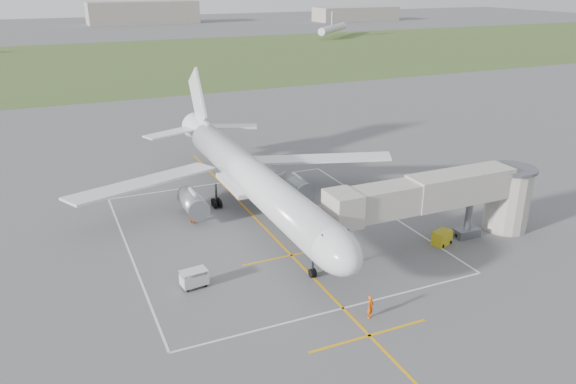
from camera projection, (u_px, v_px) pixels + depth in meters
name	position (u px, v px, depth m)	size (l,w,h in m)	color
ground	(254.00, 217.00, 61.91)	(700.00, 700.00, 0.00)	#555558
grass_strip	(104.00, 63.00, 172.72)	(700.00, 120.00, 0.02)	#435A27
apron_markings	(275.00, 238.00, 56.95)	(28.20, 60.00, 0.01)	orange
airliner	(251.00, 177.00, 60.97)	(38.93, 46.75, 13.52)	silver
jet_bridge	(453.00, 197.00, 54.68)	(23.40, 5.00, 7.20)	gray
gpu_unit	(442.00, 238.00, 55.36)	(2.20, 1.83, 1.43)	#B2A216
baggage_cart	(194.00, 279.00, 47.71)	(2.37, 1.59, 1.55)	silver
ramp_worker_nose	(371.00, 307.00, 43.35)	(0.69, 0.45, 1.89)	#EE5507
ramp_worker_wing	(192.00, 214.00, 60.20)	(0.94, 0.73, 1.93)	#FE5A08
distant_hangars	(35.00, 19.00, 279.96)	(345.00, 49.00, 12.00)	gray
distant_aircraft	(146.00, 37.00, 212.33)	(181.77, 32.09, 8.85)	silver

